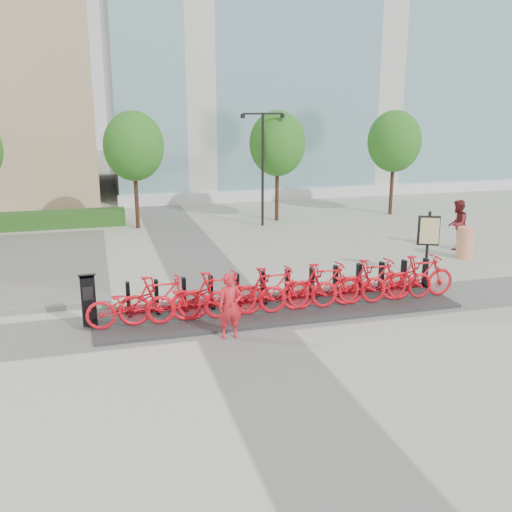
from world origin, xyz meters
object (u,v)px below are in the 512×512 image
object	(u,v)px
bike_0	(130,305)
kiosk	(88,300)
map_sign	(428,233)
construction_barrel	(465,243)
pedestrian	(457,225)
worker_red	(230,306)

from	to	relation	value
bike_0	kiosk	size ratio (longest dim) A/B	1.58
kiosk	map_sign	xyz separation A→B (m)	(10.41, 1.71, 0.65)
construction_barrel	map_sign	size ratio (longest dim) A/B	0.54
bike_0	map_sign	distance (m)	9.70
kiosk	map_sign	size ratio (longest dim) A/B	0.64
bike_0	map_sign	world-z (taller)	map_sign
pedestrian	map_sign	bearing A→B (deg)	1.81
worker_red	construction_barrel	xyz separation A→B (m)	(9.73, 4.77, -0.22)
map_sign	kiosk	bearing A→B (deg)	-147.00
worker_red	map_sign	bearing A→B (deg)	25.40
bike_0	pedestrian	size ratio (longest dim) A/B	1.12
bike_0	construction_barrel	size ratio (longest dim) A/B	1.89
construction_barrel	map_sign	xyz separation A→B (m)	(-2.50, -1.51, 0.82)
kiosk	worker_red	xyz separation A→B (m)	(3.18, -1.55, 0.06)
worker_red	map_sign	xyz separation A→B (m)	(7.23, 3.26, 0.60)
pedestrian	map_sign	distance (m)	4.06
construction_barrel	map_sign	world-z (taller)	map_sign
bike_0	construction_barrel	world-z (taller)	bike_0
kiosk	pedestrian	distance (m)	14.11
construction_barrel	kiosk	bearing A→B (deg)	-166.00
bike_0	construction_barrel	distance (m)	12.48
kiosk	map_sign	distance (m)	10.57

